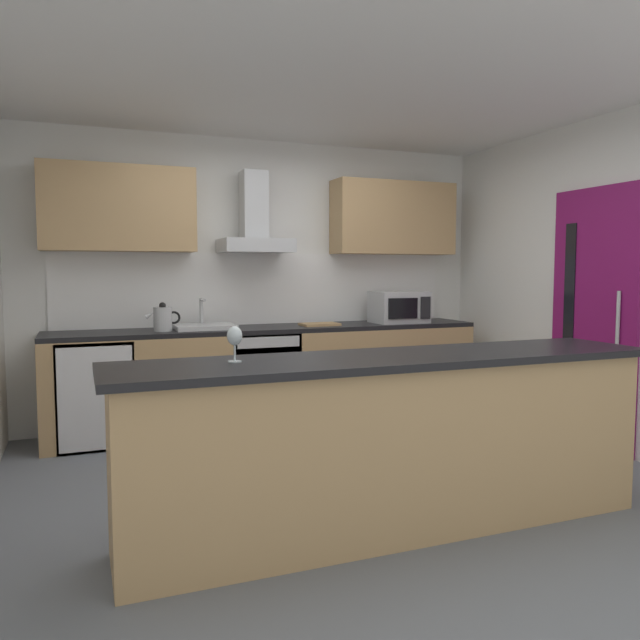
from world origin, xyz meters
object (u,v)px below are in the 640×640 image
Objects in this scene: oven at (260,377)px; range_hood at (255,227)px; sink at (204,326)px; microwave at (399,307)px; refrigerator at (95,392)px; wine_glass at (235,337)px; chopping_board at (320,324)px; kettle at (163,318)px.

oven is 1.33m from range_hood.
oven is 0.67m from sink.
microwave reaches higher than oven.
oven is 1.11× the size of range_hood.
refrigerator is 4.78× the size of wine_glass.
range_hood is (-0.00, 0.13, 1.33)m from oven.
chopping_board is (0.56, -0.15, -0.88)m from range_hood.
range_hood is 4.05× the size of wine_glass.
oven is 4.50× the size of wine_glass.
kettle is (-2.21, -0.01, -0.04)m from microwave.
wine_glass is at bearing -133.74° from microwave.
oven is 1.60× the size of sink.
microwave is 1.47× the size of chopping_board.
microwave is 1.87m from sink.
refrigerator is at bearing -179.12° from sink.
sink reaches higher than chopping_board.
wine_glass is at bearing -88.32° from kettle.
microwave is (2.76, -0.03, 0.62)m from refrigerator.
kettle reaches higher than oven.
oven is at bearing 2.31° from kettle.
microwave is at bearing -1.16° from oven.
range_hood reaches higher than microwave.
wine_glass is (-0.77, -2.27, 0.62)m from oven.
microwave is 0.69× the size of range_hood.
chopping_board is (1.40, 0.01, -0.09)m from kettle.
sink reaches higher than refrigerator.
range_hood is (-1.38, 0.16, 0.74)m from microwave.
sink is 1.47× the size of chopping_board.
oven is 1.38m from refrigerator.
oven is at bearing -1.30° from sink.
range_hood reaches higher than refrigerator.
refrigerator is 1.70× the size of microwave.
sink is at bearing 178.81° from microwave.
kettle is at bearing 91.68° from wine_glass.
wine_glass is 2.62m from chopping_board.
chopping_board is at bearing 59.39° from wine_glass.
chopping_board reaches higher than refrigerator.
oven is at bearing 71.31° from wine_glass.
range_hood reaches higher than chopping_board.
range_hood is at bearing 164.74° from chopping_board.
kettle is 2.24m from wine_glass.
sink is 0.36m from kettle.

